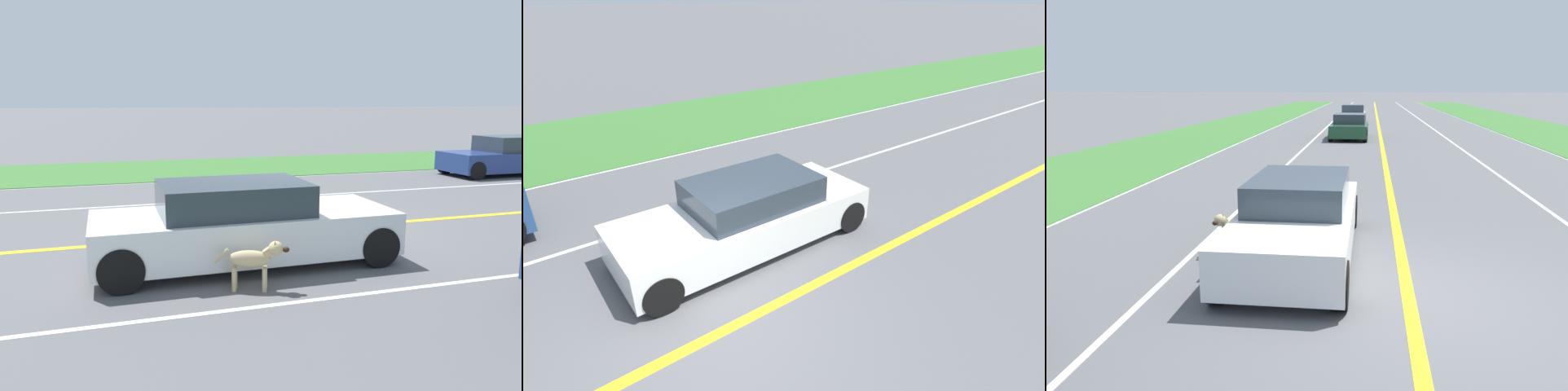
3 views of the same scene
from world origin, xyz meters
The scene contains 7 objects.
ground_plane centered at (0.00, 0.00, 0.00)m, with size 400.00×400.00×0.00m, color #5B5B5E.
centre_divider_line centered at (0.00, 0.00, 0.00)m, with size 0.18×160.00×0.01m, color yellow.
lane_edge_line_right centered at (7.00, 0.00, 0.00)m, with size 0.14×160.00×0.01m, color white.
lane_dash_same_dir centered at (3.50, 0.00, 0.00)m, with size 0.10×160.00×0.01m, color white.
grass_verge_right centered at (10.00, 0.00, 0.01)m, with size 6.00×160.00×0.03m, color #3D7533.
ego_car centered at (1.70, -1.51, 0.63)m, with size 1.82×4.74×1.32m.
dog centered at (2.92, -1.65, 0.45)m, with size 0.44×1.01×0.72m.
Camera 2 is at (-3.95, 1.88, 4.31)m, focal length 28.00 mm.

